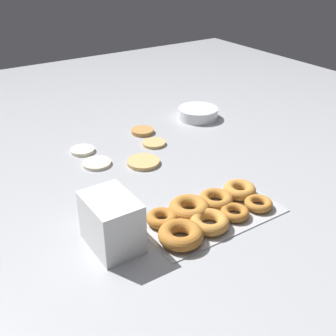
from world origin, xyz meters
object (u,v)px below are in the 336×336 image
(pancake_1, at_px, (142,131))
(container_stack, at_px, (111,222))
(pancake_3, at_px, (83,150))
(pancake_0, at_px, (154,143))
(pancake_4, at_px, (97,163))
(batter_bowl, at_px, (198,113))
(pancake_2, at_px, (143,162))
(donut_tray, at_px, (207,213))

(pancake_1, relative_size, container_stack, 0.58)
(pancake_1, height_order, container_stack, container_stack)
(pancake_3, bearing_deg, pancake_1, 5.74)
(pancake_0, distance_m, container_stack, 0.60)
(pancake_4, bearing_deg, pancake_1, 28.49)
(pancake_1, relative_size, batter_bowl, 0.53)
(pancake_2, relative_size, donut_tray, 0.28)
(pancake_3, relative_size, donut_tray, 0.21)
(pancake_0, height_order, pancake_1, pancake_1)
(pancake_0, relative_size, pancake_4, 0.89)
(pancake_3, height_order, container_stack, container_stack)
(donut_tray, distance_m, container_stack, 0.28)
(pancake_2, relative_size, batter_bowl, 0.67)
(pancake_3, bearing_deg, pancake_4, -89.39)
(pancake_0, height_order, donut_tray, donut_tray)
(batter_bowl, bearing_deg, donut_tray, -125.25)
(pancake_4, bearing_deg, container_stack, -109.81)
(pancake_0, relative_size, batter_bowl, 0.52)
(container_stack, bearing_deg, pancake_1, 53.36)
(batter_bowl, bearing_deg, pancake_2, -150.61)
(pancake_0, relative_size, donut_tray, 0.22)
(donut_tray, bearing_deg, pancake_1, 76.11)
(pancake_4, distance_m, donut_tray, 0.47)
(donut_tray, relative_size, container_stack, 2.62)
(pancake_4, distance_m, container_stack, 0.45)
(pancake_0, distance_m, pancake_4, 0.25)
(pancake_4, height_order, container_stack, container_stack)
(pancake_0, relative_size, pancake_1, 0.97)
(pancake_4, bearing_deg, pancake_0, 6.43)
(pancake_2, distance_m, batter_bowl, 0.47)
(donut_tray, bearing_deg, pancake_4, 104.49)
(pancake_2, distance_m, container_stack, 0.44)
(pancake_0, xyz_separation_m, pancake_2, (-0.11, -0.11, 0.00))
(pancake_2, bearing_deg, pancake_3, 124.46)
(pancake_4, bearing_deg, batter_bowl, 15.17)
(pancake_0, xyz_separation_m, container_stack, (-0.40, -0.44, 0.06))
(pancake_2, distance_m, pancake_4, 0.16)
(pancake_1, distance_m, donut_tray, 0.62)
(pancake_3, height_order, pancake_4, pancake_3)
(pancake_2, height_order, pancake_3, same)
(pancake_0, height_order, batter_bowl, batter_bowl)
(pancake_0, relative_size, pancake_3, 1.02)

